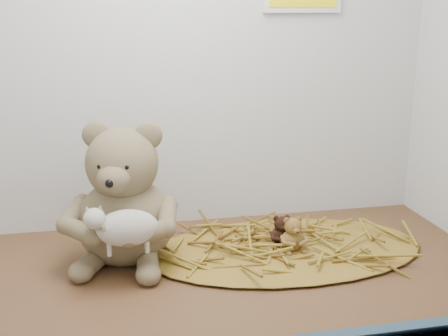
{
  "coord_description": "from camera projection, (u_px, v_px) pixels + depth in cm",
  "views": [
    {
      "loc": [
        -14.09,
        -95.65,
        48.73
      ],
      "look_at": [
        6.52,
        3.17,
        20.37
      ],
      "focal_mm": 45.0,
      "sensor_mm": 36.0,
      "label": 1
    }
  ],
  "objects": [
    {
      "name": "alcove_shell",
      "position": [
        183.0,
        32.0,
        1.02
      ],
      "size": [
        120.4,
        60.2,
        90.4
      ],
      "color": "#493119",
      "rests_on": "ground"
    },
    {
      "name": "straw_bed",
      "position": [
        286.0,
        249.0,
        1.18
      ],
      "size": [
        58.75,
        34.11,
        1.14
      ],
      "primitive_type": "ellipsoid",
      "color": "brown",
      "rests_on": "shelf_floor"
    },
    {
      "name": "main_teddy",
      "position": [
        124.0,
        193.0,
        1.1
      ],
      "size": [
        28.86,
        29.72,
        28.44
      ],
      "primitive_type": null,
      "rotation": [
        0.0,
        0.0,
        -0.29
      ],
      "color": "#887454",
      "rests_on": "shelf_floor"
    },
    {
      "name": "toy_lamb",
      "position": [
        127.0,
        228.0,
        1.01
      ],
      "size": [
        14.67,
        8.95,
        9.48
      ],
      "primitive_type": null,
      "color": "beige",
      "rests_on": "main_teddy"
    },
    {
      "name": "mini_teddy_tan",
      "position": [
        293.0,
        232.0,
        1.15
      ],
      "size": [
        6.3,
        6.61,
        7.34
      ],
      "primitive_type": null,
      "rotation": [
        0.0,
        0.0,
        0.06
      ],
      "color": "#996432",
      "rests_on": "straw_bed"
    },
    {
      "name": "mini_teddy_brown",
      "position": [
        281.0,
        229.0,
        1.18
      ],
      "size": [
        5.47,
        5.76,
        6.59
      ],
      "primitive_type": null,
      "rotation": [
        0.0,
        0.0,
        -0.03
      ],
      "color": "black",
      "rests_on": "straw_bed"
    }
  ]
}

